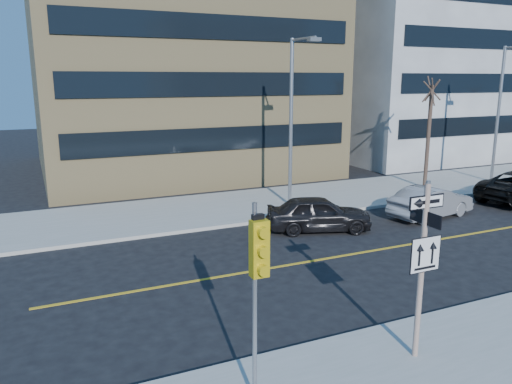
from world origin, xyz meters
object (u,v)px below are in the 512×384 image
traffic_signal (258,265)px  streetlight_b (503,105)px  parked_car_a (319,213)px  sign_pole (423,261)px  streetlight_a (293,112)px  street_tree_west (432,93)px  parked_car_b (431,202)px

traffic_signal → streetlight_b: streetlight_b is taller
traffic_signal → parked_car_a: bearing=53.2°
sign_pole → streetlight_a: bearing=73.2°
sign_pole → traffic_signal: bearing=-177.9°
traffic_signal → street_tree_west: street_tree_west is taller
parked_car_a → streetlight_b: streetlight_b is taller
street_tree_west → streetlight_b: bearing=-6.2°
streetlight_a → streetlight_b: size_ratio=1.00×
parked_car_b → streetlight_b: (8.89, 4.05, 4.03)m
sign_pole → streetlight_b: bearing=36.4°
streetlight_a → streetlight_b: bearing=0.0°
sign_pole → streetlight_b: size_ratio=0.51×
sign_pole → streetlight_a: streetlight_a is taller
streetlight_b → traffic_signal: bearing=-148.6°
traffic_signal → parked_car_a: 12.33m
parked_car_b → streetlight_a: size_ratio=0.55×
sign_pole → street_tree_west: street_tree_west is taller
streetlight_b → street_tree_west: 5.09m
sign_pole → streetlight_a: size_ratio=0.51×
traffic_signal → streetlight_b: (22.00, 13.42, 1.73)m
streetlight_a → street_tree_west: 9.05m
streetlight_b → street_tree_west: streetlight_b is taller
sign_pole → streetlight_a: 14.05m
streetlight_b → parked_car_a: bearing=-165.9°
sign_pole → traffic_signal: 4.05m
traffic_signal → sign_pole: bearing=2.1°
streetlight_a → sign_pole: bearing=-106.8°
parked_car_a → parked_car_b: bearing=-73.9°
streetlight_a → street_tree_west: bearing=3.5°
sign_pole → street_tree_west: 19.22m
streetlight_b → street_tree_west: bearing=173.8°
parked_car_b → streetlight_a: (-5.11, 4.05, 4.03)m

